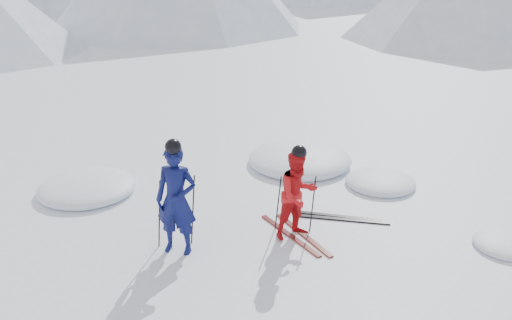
{
  "coord_description": "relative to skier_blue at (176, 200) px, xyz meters",
  "views": [
    {
      "loc": [
        -2.51,
        -8.65,
        4.74
      ],
      "look_at": [
        -1.61,
        0.5,
        1.1
      ],
      "focal_mm": 38.0,
      "sensor_mm": 36.0,
      "label": 1
    }
  ],
  "objects": [
    {
      "name": "ski_loose_b",
      "position": [
        3.0,
        0.78,
        -0.92
      ],
      "size": [
        1.66,
        0.57,
        0.03
      ],
      "primitive_type": "cube",
      "rotation": [
        0.0,
        0.0,
        1.28
      ],
      "color": "black",
      "rests_on": "ground"
    },
    {
      "name": "pole_red_left",
      "position": [
        1.74,
        0.56,
        -0.41
      ],
      "size": [
        0.11,
        0.09,
        1.05
      ],
      "primitive_type": "cylinder",
      "rotation": [
        0.06,
        0.08,
        0.0
      ],
      "color": "black",
      "rests_on": "ground"
    },
    {
      "name": "ski_loose_a",
      "position": [
        2.9,
        0.93,
        -0.92
      ],
      "size": [
        1.64,
        0.63,
        0.03
      ],
      "primitive_type": "cube",
      "rotation": [
        0.0,
        0.0,
        1.25
      ],
      "color": "black",
      "rests_on": "ground"
    },
    {
      "name": "ski_worn_left",
      "position": [
        1.92,
        0.31,
        -0.92
      ],
      "size": [
        0.84,
        1.56,
        0.03
      ],
      "primitive_type": "cube",
      "rotation": [
        0.0,
        0.0,
        0.46
      ],
      "color": "black",
      "rests_on": "ground"
    },
    {
      "name": "skier_red",
      "position": [
        2.04,
        0.31,
        -0.14
      ],
      "size": [
        0.95,
        0.86,
        1.58
      ],
      "primitive_type": "imported",
      "rotation": [
        0.0,
        0.0,
        0.43
      ],
      "color": "red",
      "rests_on": "ground"
    },
    {
      "name": "ground",
      "position": [
        3.02,
        0.71,
        -0.93
      ],
      "size": [
        160.0,
        160.0,
        0.0
      ],
      "primitive_type": "plane",
      "color": "white",
      "rests_on": "ground"
    },
    {
      "name": "ski_worn_right",
      "position": [
        2.16,
        0.31,
        -0.92
      ],
      "size": [
        0.73,
        1.6,
        0.03
      ],
      "primitive_type": "cube",
      "rotation": [
        0.0,
        0.0,
        0.39
      ],
      "color": "black",
      "rests_on": "ground"
    },
    {
      "name": "snow_lumps",
      "position": [
        1.6,
        2.93,
        -0.93
      ],
      "size": [
        9.03,
        5.8,
        0.53
      ],
      "color": "white",
      "rests_on": "ground"
    },
    {
      "name": "pole_blue_left",
      "position": [
        -0.3,
        0.15,
        -0.31
      ],
      "size": [
        0.12,
        0.09,
        1.24
      ],
      "primitive_type": "cylinder",
      "rotation": [
        0.05,
        0.08,
        0.0
      ],
      "color": "black",
      "rests_on": "ground"
    },
    {
      "name": "skier_blue",
      "position": [
        0.0,
        0.0,
        0.0
      ],
      "size": [
        0.79,
        0.64,
        1.87
      ],
      "primitive_type": "imported",
      "rotation": [
        0.0,
        0.0,
        -0.31
      ],
      "color": "#0C114A",
      "rests_on": "ground"
    },
    {
      "name": "pole_blue_right",
      "position": [
        0.25,
        0.25,
        -0.31
      ],
      "size": [
        0.12,
        0.07,
        1.24
      ],
      "primitive_type": "cylinder",
      "rotation": [
        -0.04,
        0.08,
        0.0
      ],
      "color": "black",
      "rests_on": "ground"
    },
    {
      "name": "pole_red_right",
      "position": [
        2.34,
        0.46,
        -0.41
      ],
      "size": [
        0.11,
        0.08,
        1.05
      ],
      "primitive_type": "cylinder",
      "rotation": [
        -0.05,
        0.08,
        0.0
      ],
      "color": "black",
      "rests_on": "ground"
    }
  ]
}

